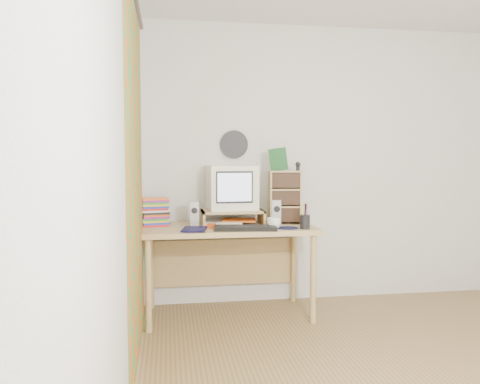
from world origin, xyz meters
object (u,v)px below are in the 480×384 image
object	(u,v)px
diary	(183,228)
crt_monitor	(232,188)
desk	(227,241)
mug	(274,223)
keyboard	(245,228)
cd_rack	(285,197)
dvd_stack	(155,208)

from	to	relation	value
diary	crt_monitor	bearing A→B (deg)	48.84
desk	mug	size ratio (longest dim) A/B	12.46
crt_monitor	keyboard	bearing A→B (deg)	-86.57
desk	diary	bearing A→B (deg)	-145.58
keyboard	diary	xyz separation A→B (m)	(-0.48, 0.05, 0.01)
keyboard	diary	bearing A→B (deg)	-178.05
mug	diary	world-z (taller)	mug
cd_rack	mug	xyz separation A→B (m)	(-0.16, -0.29, -0.18)
dvd_stack	diary	size ratio (longest dim) A/B	1.37
desk	keyboard	world-z (taller)	keyboard
crt_monitor	desk	bearing A→B (deg)	-125.71
dvd_stack	keyboard	bearing A→B (deg)	-36.95
dvd_stack	diary	distance (m)	0.39
crt_monitor	cd_rack	distance (m)	0.46
cd_rack	dvd_stack	bearing A→B (deg)	-173.38
crt_monitor	diary	bearing A→B (deg)	-145.02
keyboard	mug	xyz separation A→B (m)	(0.24, 0.04, 0.03)
keyboard	dvd_stack	xyz separation A→B (m)	(-0.70, 0.35, 0.13)
dvd_stack	diary	bearing A→B (deg)	-63.90
mug	desk	bearing A→B (deg)	141.40
dvd_stack	cd_rack	distance (m)	1.10
keyboard	dvd_stack	bearing A→B (deg)	161.78
keyboard	cd_rack	xyz separation A→B (m)	(0.40, 0.33, 0.21)
dvd_stack	desk	bearing A→B (deg)	-14.03
dvd_stack	mug	bearing A→B (deg)	-28.69
desk	cd_rack	distance (m)	0.62
desk	dvd_stack	distance (m)	0.66
mug	diary	xyz separation A→B (m)	(-0.72, 0.01, -0.02)
cd_rack	mug	distance (m)	0.38
mug	diary	distance (m)	0.72
dvd_stack	mug	size ratio (longest dim) A/B	2.66
keyboard	dvd_stack	size ratio (longest dim) A/B	1.61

